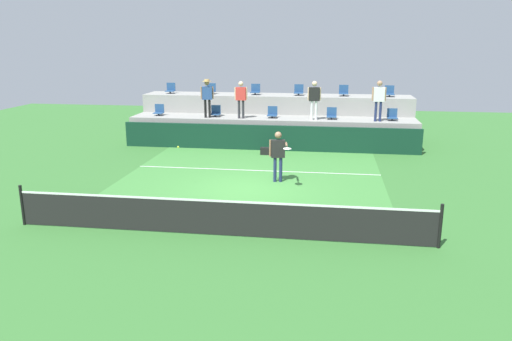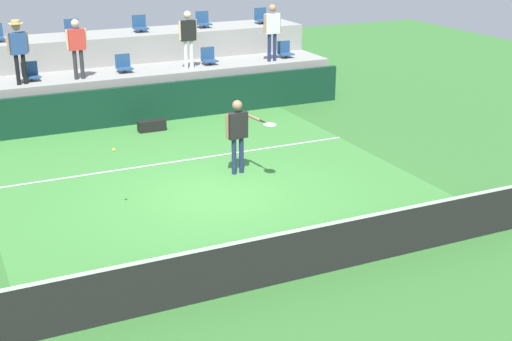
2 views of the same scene
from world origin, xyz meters
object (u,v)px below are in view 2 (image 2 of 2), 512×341
at_px(stadium_chair_lower_center, 124,65).
at_px(stadium_chair_lower_far_right, 285,51).
at_px(stadium_chair_upper_mid_right, 140,25).
at_px(stadium_chair_upper_far_right, 261,17).
at_px(spectator_leaning_on_rail, 272,27).
at_px(stadium_chair_lower_left, 30,73).
at_px(spectator_in_grey, 188,34).
at_px(stadium_chair_upper_mid_left, 72,29).
at_px(spectator_with_hat, 18,45).
at_px(equipment_bag, 152,126).
at_px(stadium_chair_upper_right, 203,21).
at_px(spectator_in_white, 77,43).
at_px(stadium_chair_lower_right, 209,57).
at_px(tennis_player, 239,129).
at_px(tennis_ball, 114,150).

relative_size(stadium_chair_lower_center, stadium_chair_lower_far_right, 1.00).
relative_size(stadium_chair_upper_mid_right, stadium_chair_upper_far_right, 1.00).
xyz_separation_m(stadium_chair_lower_center, spectator_leaning_on_rail, (4.66, -0.38, 0.86)).
bearing_deg(stadium_chair_upper_mid_right, stadium_chair_lower_far_right, -22.96).
height_order(stadium_chair_lower_left, spectator_in_grey, spectator_in_grey).
distance_m(stadium_chair_lower_left, stadium_chair_upper_mid_left, 2.55).
bearing_deg(stadium_chair_lower_left, stadium_chair_upper_mid_right, 25.82).
relative_size(stadium_chair_upper_mid_left, spectator_in_grey, 0.30).
bearing_deg(spectator_leaning_on_rail, stadium_chair_lower_left, 176.99).
bearing_deg(spectator_with_hat, stadium_chair_lower_left, 53.17).
distance_m(spectator_leaning_on_rail, equipment_bag, 5.31).
bearing_deg(stadium_chair_upper_far_right, spectator_in_grey, -147.70).
bearing_deg(stadium_chair_upper_right, spectator_in_white, -154.57).
bearing_deg(stadium_chair_lower_right, spectator_in_grey, -154.05).
bearing_deg(spectator_in_grey, spectator_with_hat, 180.00).
bearing_deg(spectator_with_hat, spectator_in_white, 0.00).
height_order(stadium_chair_lower_right, stadium_chair_upper_mid_left, stadium_chair_upper_mid_left).
relative_size(stadium_chair_lower_far_right, stadium_chair_upper_mid_left, 1.00).
height_order(spectator_in_white, spectator_in_grey, spectator_in_grey).
distance_m(stadium_chair_upper_mid_left, tennis_player, 8.37).
bearing_deg(spectator_leaning_on_rail, stadium_chair_upper_mid_left, 159.07).
xyz_separation_m(tennis_player, spectator_leaning_on_rail, (3.75, 5.85, 1.26)).
height_order(spectator_leaning_on_rail, equipment_bag, spectator_leaning_on_rail).
distance_m(tennis_player, spectator_leaning_on_rail, 7.06).
bearing_deg(spectator_in_grey, spectator_in_white, 180.00).
xyz_separation_m(tennis_player, tennis_ball, (-3.12, -1.12, 0.29)).
xyz_separation_m(stadium_chair_upper_mid_left, tennis_player, (1.96, -8.04, -1.25)).
height_order(stadium_chair_lower_center, stadium_chair_upper_mid_left, stadium_chair_upper_mid_left).
height_order(stadium_chair_lower_center, stadium_chair_lower_right, same).
xyz_separation_m(stadium_chair_upper_far_right, spectator_in_grey, (-3.45, -2.18, -0.03)).
distance_m(tennis_player, spectator_in_grey, 6.06).
bearing_deg(tennis_ball, stadium_chair_lower_far_right, 44.35).
bearing_deg(stadium_chair_upper_mid_right, stadium_chair_lower_right, -48.28).
distance_m(spectator_with_hat, spectator_leaning_on_rail, 7.60).
xyz_separation_m(stadium_chair_lower_right, tennis_ball, (-4.88, -7.35, -0.11)).
bearing_deg(stadium_chair_lower_center, tennis_ball, -106.67).
distance_m(spectator_in_grey, tennis_ball, 8.14).
bearing_deg(equipment_bag, tennis_player, -79.23).
height_order(stadium_chair_lower_left, equipment_bag, stadium_chair_lower_left).
bearing_deg(stadium_chair_upper_mid_left, stadium_chair_lower_center, -59.80).
distance_m(tennis_player, spectator_in_white, 6.40).
relative_size(tennis_player, spectator_in_grey, 1.01).
xyz_separation_m(spectator_leaning_on_rail, tennis_ball, (-6.86, -6.97, -0.97)).
xyz_separation_m(spectator_in_white, tennis_ball, (-0.82, -6.97, -0.90)).
xyz_separation_m(stadium_chair_lower_center, tennis_ball, (-2.20, -7.35, -0.11)).
xyz_separation_m(stadium_chair_lower_far_right, spectator_with_hat, (-8.26, -0.38, 0.85)).
relative_size(stadium_chair_upper_mid_left, equipment_bag, 0.68).
relative_size(spectator_leaning_on_rail, equipment_bag, 2.32).
bearing_deg(tennis_player, spectator_in_white, 111.42).
height_order(tennis_player, spectator_leaning_on_rail, spectator_leaning_on_rail).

